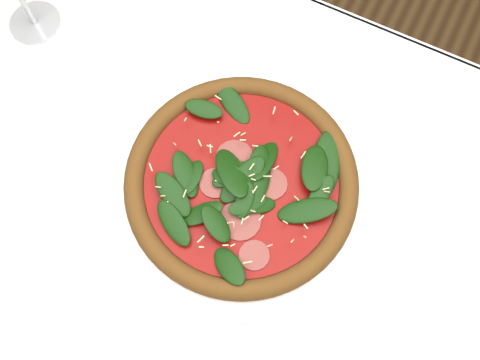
% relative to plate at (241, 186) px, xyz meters
% --- Properties ---
extents(ground, '(6.00, 6.00, 0.00)m').
position_rel_plate_xyz_m(ground, '(0.04, -0.05, -0.76)').
color(ground, brown).
rests_on(ground, ground).
extents(dining_table, '(1.21, 0.81, 0.75)m').
position_rel_plate_xyz_m(dining_table, '(0.04, -0.05, -0.11)').
color(dining_table, white).
rests_on(dining_table, ground).
extents(plate, '(0.38, 0.38, 0.02)m').
position_rel_plate_xyz_m(plate, '(0.00, 0.00, 0.00)').
color(plate, white).
rests_on(plate, dining_table).
extents(pizza, '(0.35, 0.35, 0.04)m').
position_rel_plate_xyz_m(pizza, '(0.00, -0.00, 0.02)').
color(pizza, '#9F6926').
rests_on(pizza, plate).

